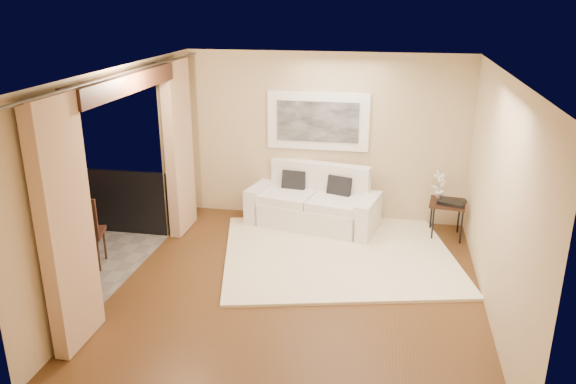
% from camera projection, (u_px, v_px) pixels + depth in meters
% --- Properties ---
extents(floor, '(5.00, 5.00, 0.00)m').
position_uv_depth(floor, '(299.00, 288.00, 7.10)').
color(floor, '#543418').
rests_on(floor, ground).
extents(room_shell, '(5.00, 6.40, 5.00)m').
position_uv_depth(room_shell, '(123.00, 83.00, 6.64)').
color(room_shell, white).
rests_on(room_shell, ground).
extents(balcony, '(1.81, 2.60, 1.17)m').
position_uv_depth(balcony, '(60.00, 254.00, 7.62)').
color(balcony, '#605B56').
rests_on(balcony, ground).
extents(curtains, '(0.16, 4.80, 2.64)m').
position_uv_depth(curtains, '(134.00, 178.00, 7.03)').
color(curtains, tan).
rests_on(curtains, ground).
extents(artwork, '(1.62, 0.07, 0.92)m').
position_uv_depth(artwork, '(318.00, 121.00, 8.87)').
color(artwork, white).
rests_on(artwork, room_shell).
extents(rug, '(3.75, 3.45, 0.04)m').
position_uv_depth(rug, '(338.00, 253.00, 8.01)').
color(rug, '#FDF2CC').
rests_on(rug, floor).
extents(sofa, '(2.16, 1.27, 0.97)m').
position_uv_depth(sofa, '(314.00, 205.00, 8.95)').
color(sofa, white).
rests_on(sofa, floor).
extents(side_table, '(0.58, 0.58, 0.57)m').
position_uv_depth(side_table, '(447.00, 206.00, 8.45)').
color(side_table, black).
rests_on(side_table, floor).
extents(tray, '(0.45, 0.39, 0.05)m').
position_uv_depth(tray, '(452.00, 202.00, 8.36)').
color(tray, black).
rests_on(tray, side_table).
extents(orchid, '(0.28, 0.27, 0.45)m').
position_uv_depth(orchid, '(440.00, 185.00, 8.50)').
color(orchid, white).
rests_on(orchid, side_table).
extents(bistro_table, '(0.67, 0.67, 0.69)m').
position_uv_depth(bistro_table, '(55.00, 209.00, 8.07)').
color(bistro_table, black).
rests_on(bistro_table, balcony).
extents(balcony_chair_far, '(0.55, 0.55, 1.03)m').
position_uv_depth(balcony_chair_far, '(83.00, 228.00, 7.40)').
color(balcony_chair_far, black).
rests_on(balcony_chair_far, balcony).
extents(balcony_chair_near, '(0.48, 0.48, 0.89)m').
position_uv_depth(balcony_chair_near, '(79.00, 232.00, 7.50)').
color(balcony_chair_near, black).
rests_on(balcony_chair_near, balcony).
extents(ice_bucket, '(0.18, 0.18, 0.20)m').
position_uv_depth(ice_bucket, '(46.00, 195.00, 8.08)').
color(ice_bucket, silver).
rests_on(ice_bucket, bistro_table).
extents(candle, '(0.06, 0.06, 0.07)m').
position_uv_depth(candle, '(62.00, 197.00, 8.19)').
color(candle, red).
rests_on(candle, bistro_table).
extents(vase, '(0.04, 0.04, 0.18)m').
position_uv_depth(vase, '(48.00, 201.00, 7.85)').
color(vase, white).
rests_on(vase, bistro_table).
extents(glass_a, '(0.06, 0.06, 0.12)m').
position_uv_depth(glass_a, '(56.00, 203.00, 7.89)').
color(glass_a, silver).
rests_on(glass_a, bistro_table).
extents(glass_b, '(0.06, 0.06, 0.12)m').
position_uv_depth(glass_b, '(67.00, 199.00, 8.05)').
color(glass_b, silver).
rests_on(glass_b, bistro_table).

